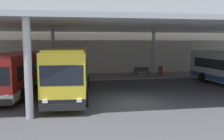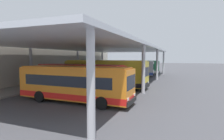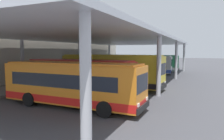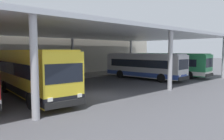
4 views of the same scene
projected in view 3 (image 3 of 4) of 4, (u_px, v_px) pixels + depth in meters
The scene contains 11 objects.
ground_plane at pixel (148, 84), 25.13m from camera, with size 200.00×200.00×0.00m, color #47474C.
platform_kerb at pixel (67, 78), 29.84m from camera, with size 42.00×4.50×0.18m, color gray.
station_building_facade at pixel (48, 53), 30.83m from camera, with size 48.00×1.60×7.18m, color beige.
canopy_shelter at pixel (106, 40), 26.86m from camera, with size 40.00×17.00×5.55m.
bus_nearest_bay at pixel (72, 84), 14.86m from camera, with size 2.86×10.57×3.17m.
bus_second_bay at pixel (79, 76), 19.12m from camera, with size 3.11×10.65×3.17m.
bus_middle_bay at pixel (111, 71), 22.47m from camera, with size 3.30×11.48×3.57m.
bus_far_bay at pixel (140, 64), 36.09m from camera, with size 3.16×10.66×3.17m.
bus_departing at pixel (150, 63), 40.53m from camera, with size 3.27×10.68×3.17m.
bench_waiting at pixel (82, 72), 33.62m from camera, with size 1.80×0.45×0.92m.
trash_bin at pixel (91, 70), 35.53m from camera, with size 0.52×0.52×0.98m.
Camera 3 is at (-24.49, -6.10, 3.98)m, focal length 33.62 mm.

